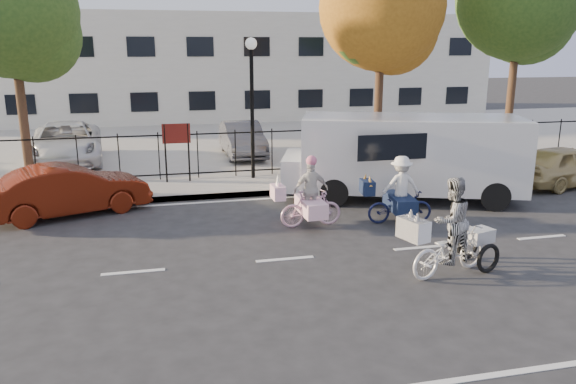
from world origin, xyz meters
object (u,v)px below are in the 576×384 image
object	(u,v)px
red_sedan	(69,190)
bull_bike	(399,197)
unicorn_bike	(310,201)
zebra_trike	(451,237)
lot_car_d	(349,130)
lot_car_b	(66,143)
gold_sedan	(566,165)
lamppost	(252,84)
lot_car_c	(242,139)
white_van	(407,154)

from	to	relation	value
red_sedan	bull_bike	bearing A→B (deg)	-128.67
red_sedan	unicorn_bike	bearing A→B (deg)	-133.04
zebra_trike	lot_car_d	distance (m)	13.15
red_sedan	lot_car_b	world-z (taller)	lot_car_b
gold_sedan	lamppost	bearing A→B (deg)	62.46
lamppost	gold_sedan	size ratio (longest dim) A/B	1.15
lot_car_c	lot_car_d	distance (m)	4.71
lamppost	gold_sedan	distance (m)	10.06
lot_car_c	zebra_trike	bearing A→B (deg)	-80.47
bull_bike	white_van	bearing A→B (deg)	-22.67
unicorn_bike	white_van	size ratio (longest dim) A/B	0.25
white_van	lot_car_d	bearing A→B (deg)	101.35
bull_bike	gold_sedan	bearing A→B (deg)	-64.52
red_sedan	lot_car_c	xyz separation A→B (m)	(5.43, 6.23, 0.14)
unicorn_bike	lot_car_d	size ratio (longest dim) A/B	0.43
unicorn_bike	lot_car_d	bearing A→B (deg)	-26.18
bull_bike	lot_car_c	bearing A→B (deg)	21.93
gold_sedan	lot_car_d	size ratio (longest dim) A/B	0.92
lamppost	lot_car_b	distance (m)	7.60
red_sedan	gold_sedan	world-z (taller)	red_sedan
gold_sedan	lot_car_d	bearing A→B (deg)	19.99
lot_car_d	lamppost	bearing A→B (deg)	-146.92
lamppost	lot_car_d	xyz separation A→B (m)	(4.84, 4.70, -2.27)
lot_car_b	lot_car_d	distance (m)	11.00
lot_car_c	lamppost	bearing A→B (deg)	-94.11
zebra_trike	white_van	xyz separation A→B (m)	(1.48, 5.22, 0.56)
white_van	gold_sedan	distance (m)	5.57
unicorn_bike	lot_car_c	xyz separation A→B (m)	(-0.33, 8.58, 0.15)
lot_car_d	red_sedan	bearing A→B (deg)	-155.55
zebra_trike	white_van	bearing A→B (deg)	-33.02
lamppost	red_sedan	distance (m)	6.26
lamppost	zebra_trike	world-z (taller)	lamppost
lot_car_b	white_van	bearing A→B (deg)	-39.94
bull_bike	lot_car_b	size ratio (longest dim) A/B	0.35
zebra_trike	gold_sedan	size ratio (longest dim) A/B	0.59
zebra_trike	red_sedan	size ratio (longest dim) A/B	0.56
unicorn_bike	lot_car_b	size ratio (longest dim) A/B	0.34
red_sedan	lot_car_c	world-z (taller)	lot_car_c
unicorn_bike	bull_bike	world-z (taller)	unicorn_bike
gold_sedan	zebra_trike	bearing A→B (deg)	116.73
zebra_trike	unicorn_bike	xyz separation A→B (m)	(-1.82, 3.41, -0.09)
white_van	lot_car_c	bearing A→B (deg)	136.84
bull_bike	lot_car_d	world-z (taller)	bull_bike
bull_bike	gold_sedan	xyz separation A→B (m)	(6.62, 2.37, -0.03)
unicorn_bike	red_sedan	distance (m)	6.22
unicorn_bike	zebra_trike	bearing A→B (deg)	-153.88
lot_car_c	lot_car_d	size ratio (longest dim) A/B	0.95
bull_bike	gold_sedan	distance (m)	7.03
zebra_trike	lot_car_d	xyz separation A→B (m)	(2.46, 12.92, 0.12)
unicorn_bike	lot_car_d	world-z (taller)	unicorn_bike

